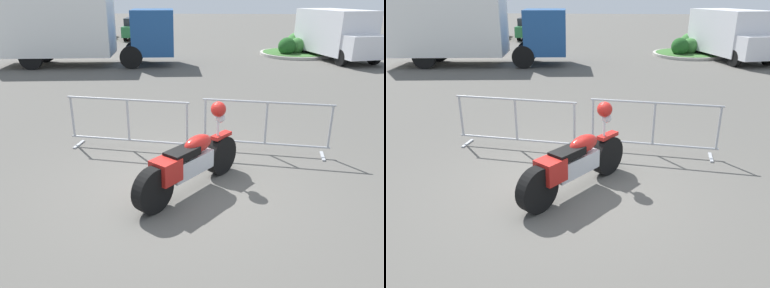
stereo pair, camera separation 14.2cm
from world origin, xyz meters
TOP-DOWN VIEW (x-y plane):
  - ground_plane at (0.00, 0.00)m, footprint 120.00×120.00m
  - motorcycle at (0.14, -0.20)m, footprint 1.54×2.03m
  - crowd_barrier_near at (-1.24, 1.45)m, footprint 2.51×0.73m
  - crowd_barrier_far at (1.51, 1.45)m, footprint 2.51×0.73m
  - box_truck at (-5.74, 11.07)m, footprint 7.91×3.15m
  - delivery_van at (6.26, 13.67)m, footprint 3.39×5.36m
  - parked_car_tan at (-11.05, 22.08)m, footprint 2.17×4.61m
  - parked_car_red at (-8.16, 21.53)m, footprint 2.13×4.52m
  - parked_car_green at (-5.26, 22.11)m, footprint 2.06×4.39m
  - pedestrian at (-4.21, 16.70)m, footprint 0.38×0.38m
  - planter_island at (4.55, 14.94)m, footprint 3.65×3.65m

SIDE VIEW (x-z plane):
  - ground_plane at x=0.00m, z-range 0.00..0.00m
  - planter_island at x=4.55m, z-range -0.22..0.84m
  - motorcycle at x=0.14m, z-range -0.16..1.18m
  - crowd_barrier_near at x=-1.24m, z-range 0.02..1.09m
  - crowd_barrier_far at x=1.51m, z-range 0.02..1.09m
  - parked_car_green at x=-5.26m, z-range 0.01..1.46m
  - parked_car_red at x=-8.16m, z-range 0.01..1.50m
  - parked_car_tan at x=-11.05m, z-range 0.01..1.53m
  - pedestrian at x=-4.21m, z-range 0.07..1.76m
  - delivery_van at x=6.26m, z-range 0.09..2.40m
  - box_truck at x=-5.74m, z-range 0.15..3.13m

